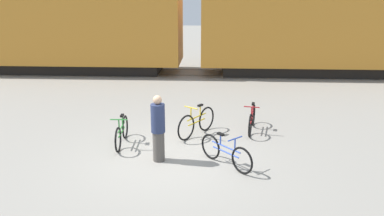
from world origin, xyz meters
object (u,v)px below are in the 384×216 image
bicycle_green (122,132)px  bicycle_yellow (197,122)px  freight_train (191,19)px  bicycle_maroon (252,119)px  bicycle_blue (226,152)px  person_in_navy (158,129)px

bicycle_green → bicycle_yellow: size_ratio=1.14×
freight_train → bicycle_maroon: size_ratio=17.21×
bicycle_green → bicycle_blue: (2.83, -1.17, -0.01)m
person_in_navy → bicycle_maroon: bearing=118.8°
bicycle_yellow → bicycle_blue: (0.79, -2.01, -0.05)m
bicycle_green → bicycle_blue: size_ratio=1.28×
freight_train → bicycle_blue: (1.46, -11.08, -2.39)m
freight_train → bicycle_blue: bearing=-82.5°
bicycle_blue → person_in_navy: 1.75m
freight_train → bicycle_maroon: 9.23m
bicycle_blue → freight_train: bearing=97.5°
bicycle_yellow → bicycle_blue: 2.16m
bicycle_green → person_in_navy: bearing=-39.3°
freight_train → bicycle_blue: 11.42m
bicycle_blue → bicycle_yellow: bearing=111.5°
bicycle_yellow → bicycle_maroon: 1.73m
freight_train → bicycle_blue: freight_train is taller
freight_train → bicycle_green: size_ratio=17.36×
freight_train → bicycle_green: (-1.37, -9.90, -2.38)m
bicycle_green → freight_train: bearing=82.1°
freight_train → bicycle_yellow: size_ratio=19.73×
bicycle_blue → bicycle_green: bearing=157.5°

